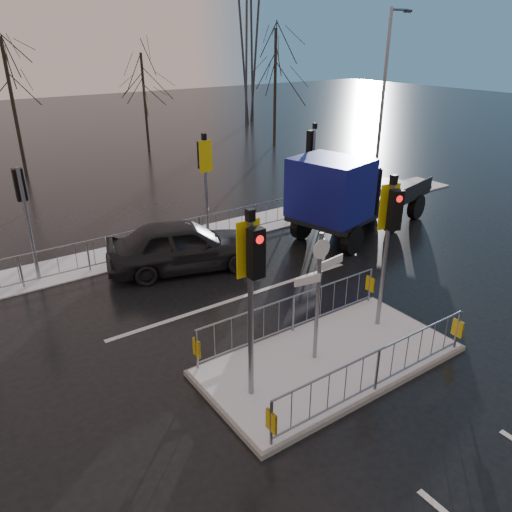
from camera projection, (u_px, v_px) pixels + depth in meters
ground at (330, 362)px, 11.54m from camera, size 120.00×120.00×0.00m
snow_verge at (168, 244)px, 18.00m from camera, size 30.00×2.00×0.04m
lane_markings at (340, 369)px, 11.29m from camera, size 8.00×11.38×0.01m
traffic_island at (330, 348)px, 11.38m from camera, size 6.00×3.04×4.15m
far_kerb_fixtures at (180, 221)px, 17.36m from camera, size 18.00×0.65×3.83m
car_far_lane at (183, 245)px, 15.85m from camera, size 5.17×3.25×1.64m
flatbed_truck at (345, 195)px, 17.99m from camera, size 7.14×3.95×3.13m
tree_far_a at (9, 81)px, 25.08m from camera, size 3.75×3.75×7.08m
tree_far_b at (143, 84)px, 31.01m from camera, size 3.25×3.25×6.14m
tree_far_c at (275, 65)px, 32.53m from camera, size 4.00×4.00×7.55m
street_lamp_right at (384, 99)px, 21.65m from camera, size 1.25×0.18×8.00m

